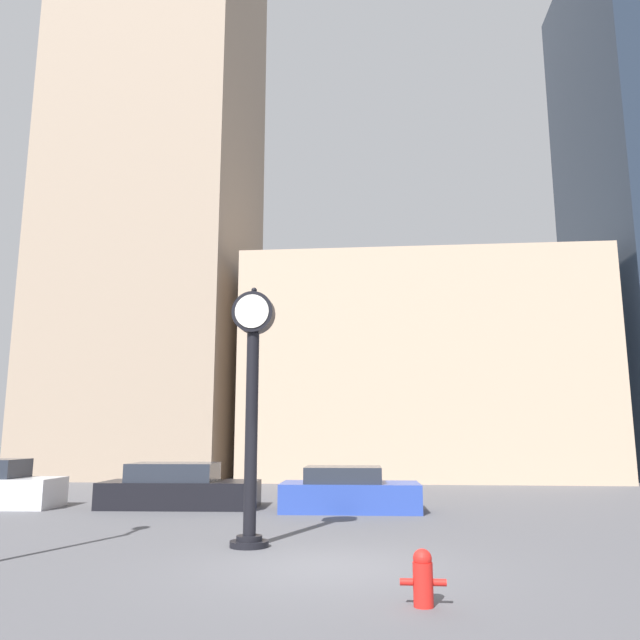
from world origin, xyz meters
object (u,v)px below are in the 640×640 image
Objects in this scene: car_black at (179,489)px; fire_hydrant_near at (423,577)px; street_clock at (252,390)px; car_blue at (349,492)px.

car_black is 12.54m from fire_hydrant_near.
street_clock is at bearing 127.28° from fire_hydrant_near.
street_clock reaches higher than car_black.
street_clock is 1.30× the size of car_blue.
street_clock is 7.36× the size of fire_hydrant_near.
fire_hydrant_near is (3.14, -4.12, -2.74)m from street_clock.
car_blue is at bearing -7.66° from car_black.
street_clock is 6.78m from car_blue.
car_black reaches higher than car_blue.
car_black is (-3.53, 6.49, -2.54)m from street_clock.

